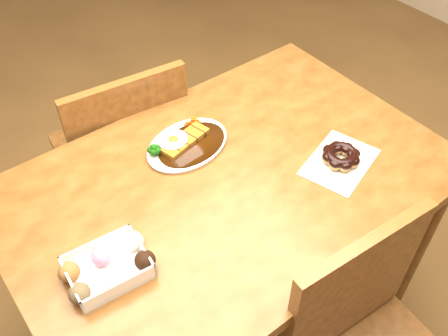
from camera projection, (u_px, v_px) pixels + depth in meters
ground at (228, 314)px, 1.89m from camera, size 6.00×6.00×0.00m
table at (229, 203)px, 1.42m from camera, size 1.20×0.80×0.75m
chair_far at (125, 152)px, 1.81m from camera, size 0.47×0.47×0.87m
katsu_curry_plate at (186, 143)px, 1.43m from camera, size 0.28×0.22×0.05m
donut_box at (108, 267)px, 1.13m from camera, size 0.21×0.15×0.05m
pon_de_ring at (341, 157)px, 1.38m from camera, size 0.26×0.21×0.04m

